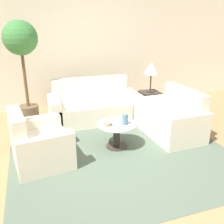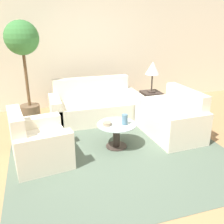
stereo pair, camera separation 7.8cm
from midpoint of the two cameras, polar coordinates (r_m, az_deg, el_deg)
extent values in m
plane|color=#9E754C|center=(3.83, 1.47, -12.18)|extent=(14.00, 14.00, 0.00)
cube|color=beige|center=(6.28, -8.42, 13.13)|extent=(10.00, 0.06, 2.60)
cube|color=#4C5B4C|center=(4.35, 0.54, -7.86)|extent=(3.48, 3.57, 0.01)
cube|color=beige|center=(5.38, -4.41, 0.18)|extent=(1.68, 0.86, 0.42)
cube|color=beige|center=(5.63, -5.35, 3.49)|extent=(1.68, 0.18, 0.88)
cube|color=beige|center=(5.23, -13.36, 0.02)|extent=(0.20, 0.86, 0.59)
cube|color=beige|center=(5.61, 3.89, 1.91)|extent=(0.20, 0.86, 0.59)
cube|color=beige|center=(4.00, -16.31, -8.06)|extent=(0.89, 0.85, 0.42)
cube|color=beige|center=(3.88, -21.08, -6.08)|extent=(0.28, 0.76, 0.84)
cube|color=beige|center=(3.63, -15.30, -9.48)|extent=(0.81, 0.31, 0.59)
cube|color=beige|center=(4.29, -17.37, -4.92)|extent=(0.81, 0.31, 0.59)
cube|color=beige|center=(4.84, 12.39, -2.60)|extent=(0.86, 1.14, 0.42)
cube|color=beige|center=(4.94, 15.70, 0.29)|extent=(0.23, 1.12, 0.86)
cube|color=beige|center=(5.25, 9.20, 0.40)|extent=(0.83, 0.23, 0.59)
cube|color=beige|center=(4.40, 16.38, -4.19)|extent=(0.83, 0.23, 0.59)
cylinder|color=#332823|center=(4.35, 0.54, -7.79)|extent=(0.36, 0.36, 0.02)
cylinder|color=#332823|center=(4.26, 0.55, -5.48)|extent=(0.12, 0.12, 0.41)
cylinder|color=#B2C6C6|center=(4.17, 0.56, -2.85)|extent=(0.66, 0.66, 0.02)
cube|color=#332823|center=(5.73, 8.17, 1.94)|extent=(0.41, 0.41, 0.55)
cylinder|color=#332823|center=(5.64, 8.32, 4.73)|extent=(0.18, 0.18, 0.02)
cylinder|color=#332823|center=(5.59, 8.42, 6.69)|extent=(0.03, 0.03, 0.37)
cone|color=beige|center=(5.53, 8.59, 9.95)|extent=(0.32, 0.32, 0.27)
cylinder|color=brown|center=(5.60, -18.75, -0.40)|extent=(0.40, 0.40, 0.36)
cylinder|color=brown|center=(5.39, -19.68, 7.37)|extent=(0.06, 0.06, 1.19)
sphere|color=#387538|center=(5.29, -20.69, 15.59)|extent=(0.66, 0.66, 0.66)
cylinder|color=slate|center=(4.12, 2.46, -1.69)|extent=(0.10, 0.10, 0.17)
cylinder|color=gray|center=(4.10, -1.57, -2.70)|extent=(0.15, 0.15, 0.06)
camera|label=1|loc=(0.04, -90.52, -0.19)|focal=40.00mm
camera|label=2|loc=(0.04, 89.48, 0.19)|focal=40.00mm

